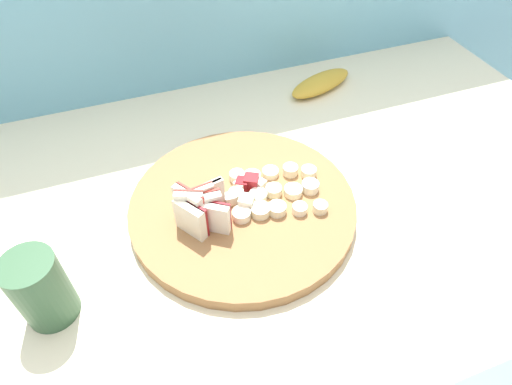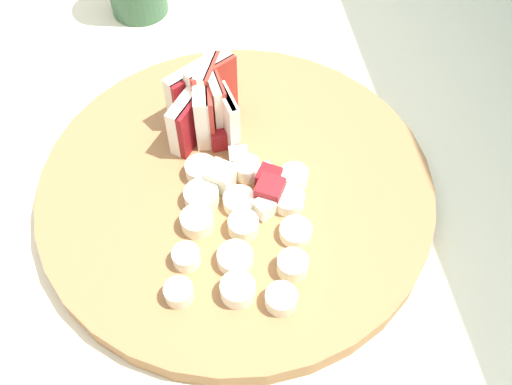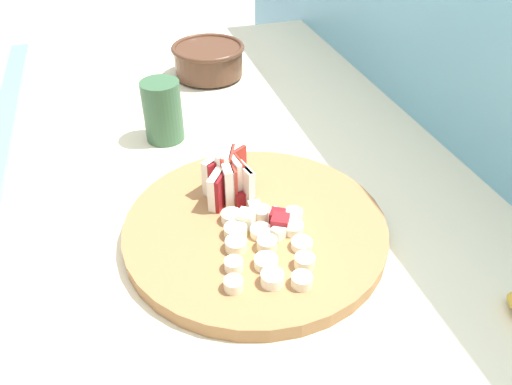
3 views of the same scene
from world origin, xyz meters
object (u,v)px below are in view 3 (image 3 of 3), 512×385
object	(u,v)px
apple_wedge_fan	(229,177)
banana_slice_rows	(265,245)
apple_dice_pile	(263,215)
small_jar	(163,111)
cutting_board	(253,229)
ceramic_bowl	(209,59)

from	to	relation	value
apple_wedge_fan	banana_slice_rows	bearing A→B (deg)	7.16
apple_dice_pile	small_jar	xyz separation A→B (m)	(-0.29, -0.09, 0.02)
small_jar	apple_dice_pile	bearing A→B (deg)	17.24
cutting_board	ceramic_bowl	world-z (taller)	ceramic_bowl
apple_dice_pile	small_jar	distance (m)	0.30
small_jar	apple_wedge_fan	bearing A→B (deg)	15.68
cutting_board	small_jar	world-z (taller)	small_jar
cutting_board	apple_dice_pile	world-z (taller)	apple_dice_pile
apple_wedge_fan	ceramic_bowl	world-z (taller)	apple_wedge_fan
apple_wedge_fan	ceramic_bowl	xyz separation A→B (m)	(-0.45, 0.07, -0.01)
banana_slice_rows	ceramic_bowl	distance (m)	0.58
cutting_board	ceramic_bowl	size ratio (longest dim) A/B	2.26
apple_wedge_fan	ceramic_bowl	size ratio (longest dim) A/B	0.51
cutting_board	apple_wedge_fan	xyz separation A→B (m)	(-0.07, -0.01, 0.04)
cutting_board	ceramic_bowl	xyz separation A→B (m)	(-0.52, 0.05, 0.03)
cutting_board	apple_wedge_fan	world-z (taller)	apple_wedge_fan
apple_dice_pile	ceramic_bowl	size ratio (longest dim) A/B	0.68
apple_wedge_fan	banana_slice_rows	world-z (taller)	apple_wedge_fan
apple_wedge_fan	banana_slice_rows	size ratio (longest dim) A/B	0.50
apple_dice_pile	apple_wedge_fan	bearing A→B (deg)	-158.09
banana_slice_rows	ceramic_bowl	world-z (taller)	ceramic_bowl
banana_slice_rows	small_jar	world-z (taller)	small_jar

